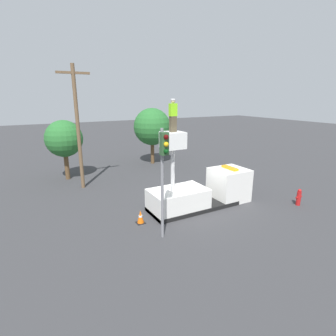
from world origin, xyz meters
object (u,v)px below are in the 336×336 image
object	(u,v)px
fire_hydrant	(299,197)
utility_pole	(78,124)
traffic_cone_rear	(140,217)
bucket_truck	(202,191)
tree_left_bg	(152,127)
worker	(173,115)
traffic_light_pole	(164,163)
tree_right_bg	(64,139)

from	to	relation	value
fire_hydrant	utility_pole	distance (m)	15.47
traffic_cone_rear	utility_pole	world-z (taller)	utility_pole
bucket_truck	tree_left_bg	size ratio (longest dim) A/B	1.20
worker	traffic_light_pole	world-z (taller)	worker
traffic_cone_rear	worker	bearing A→B (deg)	8.84
traffic_light_pole	tree_left_bg	size ratio (longest dim) A/B	0.95
traffic_cone_rear	tree_right_bg	bearing A→B (deg)	102.39
traffic_light_pole	utility_pole	world-z (taller)	utility_pole
worker	tree_right_bg	bearing A→B (deg)	114.17
tree_right_bg	fire_hydrant	bearing A→B (deg)	-46.83
tree_left_bg	utility_pole	world-z (taller)	utility_pole
worker	utility_pole	bearing A→B (deg)	117.97
worker	tree_left_bg	xyz separation A→B (m)	(4.02, 11.21, -1.93)
fire_hydrant	traffic_light_pole	bearing A→B (deg)	176.78
traffic_cone_rear	tree_left_bg	size ratio (longest dim) A/B	0.13
traffic_cone_rear	utility_pole	size ratio (longest dim) A/B	0.08
traffic_light_pole	tree_left_bg	distance (m)	14.72
traffic_light_pole	fire_hydrant	world-z (taller)	traffic_light_pole
fire_hydrant	tree_right_bg	xyz separation A→B (m)	(-11.85, 12.63, 2.81)
fire_hydrant	tree_left_bg	size ratio (longest dim) A/B	0.19
bucket_truck	tree_right_bg	bearing A→B (deg)	123.38
worker	tree_left_bg	world-z (taller)	worker
tree_left_bg	utility_pole	size ratio (longest dim) A/B	0.63
traffic_cone_rear	fire_hydrant	bearing A→B (deg)	-14.55
traffic_light_pole	traffic_cone_rear	distance (m)	3.93
traffic_light_pole	fire_hydrant	xyz separation A→B (m)	(9.24, -0.52, -3.21)
fire_hydrant	traffic_cone_rear	world-z (taller)	fire_hydrant
traffic_light_pole	tree_right_bg	distance (m)	12.39
worker	utility_pole	xyz separation A→B (m)	(-3.72, 7.01, -0.93)
traffic_light_pole	tree_left_bg	xyz separation A→B (m)	(5.81, 13.53, -0.03)
fire_hydrant	traffic_cone_rear	bearing A→B (deg)	165.45
traffic_light_pole	utility_pole	bearing A→B (deg)	101.71
fire_hydrant	utility_pole	xyz separation A→B (m)	(-11.18, 9.85, 4.17)
bucket_truck	tree_right_bg	xyz separation A→B (m)	(-6.46, 9.80, 2.37)
bucket_truck	traffic_cone_rear	xyz separation A→B (m)	(-4.23, -0.34, -0.61)
fire_hydrant	utility_pole	bearing A→B (deg)	138.62
tree_right_bg	utility_pole	world-z (taller)	utility_pole
fire_hydrant	tree_left_bg	xyz separation A→B (m)	(-3.43, 14.05, 3.17)
worker	tree_right_bg	distance (m)	10.98
worker	tree_right_bg	size ratio (longest dim) A/B	0.36
worker	fire_hydrant	world-z (taller)	worker
bucket_truck	utility_pole	xyz separation A→B (m)	(-5.78, 7.01, 3.73)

